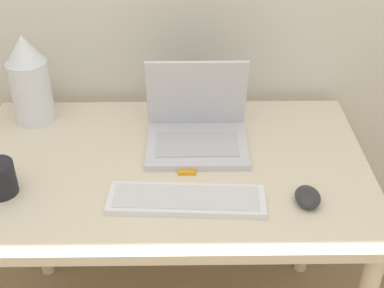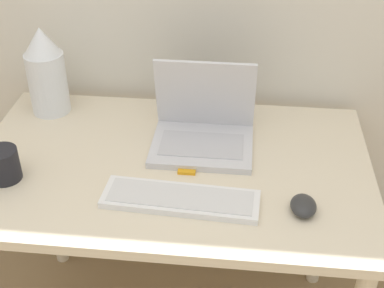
% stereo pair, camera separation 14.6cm
% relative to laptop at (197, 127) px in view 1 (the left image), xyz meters
% --- Properties ---
extents(desk, '(1.17, 0.74, 0.78)m').
position_rel_laptop_xyz_m(desk, '(-0.09, -0.11, -0.16)').
color(desk, beige).
rests_on(desk, ground_plane).
extents(laptop, '(0.30, 0.25, 0.26)m').
position_rel_laptop_xyz_m(laptop, '(0.00, 0.00, 0.00)').
color(laptop, silver).
rests_on(laptop, desk).
extents(keyboard, '(0.42, 0.14, 0.02)m').
position_rel_laptop_xyz_m(keyboard, '(-0.03, -0.29, -0.05)').
color(keyboard, white).
rests_on(keyboard, desk).
extents(mouse, '(0.07, 0.09, 0.04)m').
position_rel_laptop_xyz_m(mouse, '(0.29, -0.29, -0.04)').
color(mouse, '#2D2D2D').
rests_on(mouse, desk).
extents(vase, '(0.13, 0.13, 0.30)m').
position_rel_laptop_xyz_m(vase, '(-0.53, 0.14, 0.09)').
color(vase, white).
rests_on(vase, desk).
extents(mp3_player, '(0.05, 0.06, 0.01)m').
position_rel_laptop_xyz_m(mp3_player, '(-0.03, -0.14, -0.05)').
color(mp3_player, orange).
rests_on(mp3_player, desk).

